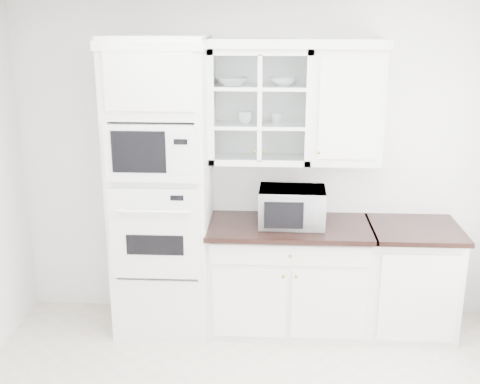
{
  "coord_description": "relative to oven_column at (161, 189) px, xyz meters",
  "views": [
    {
      "loc": [
        0.13,
        -3.14,
        2.57
      ],
      "look_at": [
        -0.1,
        1.05,
        1.3
      ],
      "focal_mm": 45.0,
      "sensor_mm": 36.0,
      "label": 1
    }
  ],
  "objects": [
    {
      "name": "extra_base_cabinet",
      "position": [
        2.03,
        0.03,
        -0.74
      ],
      "size": [
        0.72,
        0.67,
        0.92
      ],
      "color": "white",
      "rests_on": "ground"
    },
    {
      "name": "cup_b",
      "position": [
        0.91,
        0.15,
        0.55
      ],
      "size": [
        0.12,
        0.12,
        0.09
      ],
      "primitive_type": "imported",
      "rotation": [
        0.0,
        0.0,
        -0.34
      ],
      "color": "white",
      "rests_on": "upper_cabinet_glass"
    },
    {
      "name": "upper_cabinet_glass",
      "position": [
        0.78,
        0.17,
        0.65
      ],
      "size": [
        0.8,
        0.33,
        0.9
      ],
      "color": "white",
      "rests_on": "room_shell"
    },
    {
      "name": "room_shell",
      "position": [
        0.75,
        -0.99,
        0.58
      ],
      "size": [
        4.0,
        3.5,
        2.7
      ],
      "color": "white",
      "rests_on": "ground"
    },
    {
      "name": "oven_column",
      "position": [
        0.0,
        0.0,
        0.0
      ],
      "size": [
        0.76,
        0.68,
        2.4
      ],
      "color": "white",
      "rests_on": "ground"
    },
    {
      "name": "upper_cabinet_solid",
      "position": [
        1.46,
        0.17,
        0.65
      ],
      "size": [
        0.55,
        0.33,
        0.9
      ],
      "primitive_type": "cube",
      "color": "white",
      "rests_on": "room_shell"
    },
    {
      "name": "countertop_microwave",
      "position": [
        1.05,
        0.02,
        -0.13
      ],
      "size": [
        0.53,
        0.45,
        0.3
      ],
      "primitive_type": "imported",
      "rotation": [
        0.0,
        0.0,
        3.11
      ],
      "color": "white",
      "rests_on": "base_cabinet_run"
    },
    {
      "name": "bowl_b",
      "position": [
        0.96,
        0.18,
        0.84
      ],
      "size": [
        0.23,
        0.23,
        0.06
      ],
      "primitive_type": "imported",
      "rotation": [
        0.0,
        0.0,
        0.18
      ],
      "color": "white",
      "rests_on": "upper_cabinet_glass"
    },
    {
      "name": "crown_molding",
      "position": [
        0.68,
        0.14,
        1.14
      ],
      "size": [
        2.14,
        0.38,
        0.07
      ],
      "primitive_type": "cube",
      "color": "white",
      "rests_on": "room_shell"
    },
    {
      "name": "bowl_a",
      "position": [
        0.56,
        0.17,
        0.84
      ],
      "size": [
        0.29,
        0.29,
        0.06
      ],
      "primitive_type": "imported",
      "rotation": [
        0.0,
        0.0,
        0.2
      ],
      "color": "white",
      "rests_on": "upper_cabinet_glass"
    },
    {
      "name": "cup_a",
      "position": [
        0.66,
        0.16,
        0.56
      ],
      "size": [
        0.15,
        0.15,
        0.1
      ],
      "primitive_type": "imported",
      "rotation": [
        0.0,
        0.0,
        -0.29
      ],
      "color": "white",
      "rests_on": "upper_cabinet_glass"
    },
    {
      "name": "base_cabinet_run",
      "position": [
        1.03,
        0.03,
        -0.74
      ],
      "size": [
        1.32,
        0.67,
        0.92
      ],
      "color": "white",
      "rests_on": "ground"
    }
  ]
}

